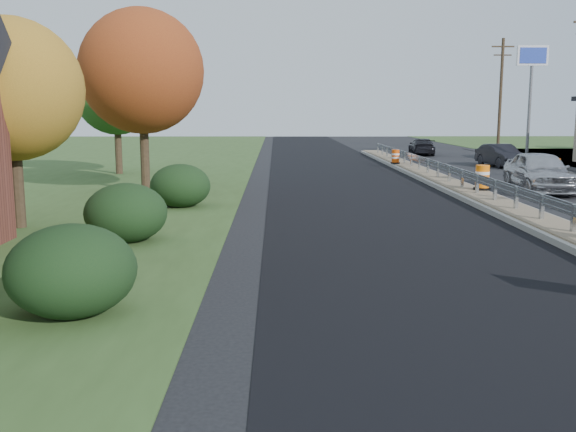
{
  "coord_description": "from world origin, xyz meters",
  "views": [
    {
      "loc": [
        -7.69,
        -16.16,
        3.29
      ],
      "look_at": [
        -7.43,
        -2.72,
        1.1
      ],
      "focal_mm": 40.0,
      "sensor_mm": 36.0,
      "label": 1
    }
  ],
  "objects_px": {
    "car_silver": "(539,171)",
    "barrel_shoulder_mid": "(555,167)",
    "car_dark_mid": "(501,155)",
    "car_dark_far": "(422,147)",
    "barrel_median_far": "(395,157)",
    "barrel_median_mid": "(482,178)"
  },
  "relations": [
    {
      "from": "car_silver",
      "to": "barrel_shoulder_mid",
      "type": "bearing_deg",
      "value": 66.82
    },
    {
      "from": "car_dark_mid",
      "to": "car_dark_far",
      "type": "relative_size",
      "value": 0.95
    },
    {
      "from": "barrel_median_far",
      "to": "car_dark_mid",
      "type": "distance_m",
      "value": 6.43
    },
    {
      "from": "barrel_shoulder_mid",
      "to": "car_dark_far",
      "type": "bearing_deg",
      "value": 102.73
    },
    {
      "from": "car_dark_mid",
      "to": "barrel_median_far",
      "type": "bearing_deg",
      "value": 175.66
    },
    {
      "from": "barrel_median_far",
      "to": "car_dark_mid",
      "type": "relative_size",
      "value": 0.2
    },
    {
      "from": "barrel_shoulder_mid",
      "to": "car_dark_mid",
      "type": "bearing_deg",
      "value": 103.56
    },
    {
      "from": "barrel_median_far",
      "to": "car_silver",
      "type": "height_order",
      "value": "car_silver"
    },
    {
      "from": "car_silver",
      "to": "car_dark_far",
      "type": "xyz_separation_m",
      "value": [
        0.29,
        22.88,
        -0.21
      ]
    },
    {
      "from": "car_dark_far",
      "to": "car_silver",
      "type": "bearing_deg",
      "value": 97.0
    },
    {
      "from": "barrel_median_mid",
      "to": "car_dark_mid",
      "type": "height_order",
      "value": "car_dark_mid"
    },
    {
      "from": "car_dark_mid",
      "to": "car_dark_far",
      "type": "bearing_deg",
      "value": 94.94
    },
    {
      "from": "barrel_median_mid",
      "to": "car_silver",
      "type": "distance_m",
      "value": 2.99
    },
    {
      "from": "car_dark_far",
      "to": "car_dark_mid",
      "type": "bearing_deg",
      "value": 110.07
    },
    {
      "from": "car_silver",
      "to": "car_dark_mid",
      "type": "distance_m",
      "value": 12.44
    },
    {
      "from": "barrel_median_mid",
      "to": "barrel_shoulder_mid",
      "type": "bearing_deg",
      "value": 51.8
    },
    {
      "from": "barrel_median_mid",
      "to": "barrel_median_far",
      "type": "bearing_deg",
      "value": 94.55
    },
    {
      "from": "barrel_median_mid",
      "to": "car_silver",
      "type": "relative_size",
      "value": 0.2
    },
    {
      "from": "barrel_median_far",
      "to": "barrel_shoulder_mid",
      "type": "height_order",
      "value": "barrel_median_far"
    },
    {
      "from": "barrel_shoulder_mid",
      "to": "barrel_median_far",
      "type": "bearing_deg",
      "value": 148.79
    },
    {
      "from": "barrel_median_far",
      "to": "barrel_median_mid",
      "type": "bearing_deg",
      "value": -85.45
    },
    {
      "from": "barrel_shoulder_mid",
      "to": "car_dark_far",
      "type": "relative_size",
      "value": 0.2
    }
  ]
}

